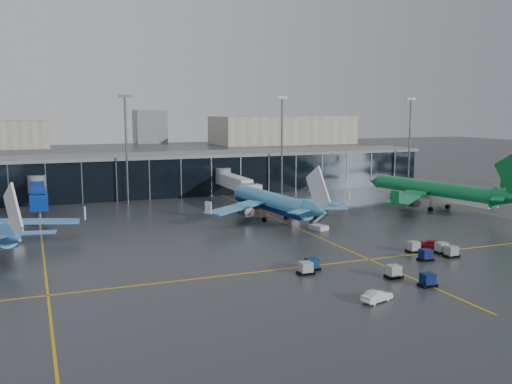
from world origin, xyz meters
name	(u,v)px	position (x,y,z in m)	size (l,w,h in m)	color
ground	(268,243)	(0.00, 0.00, 0.00)	(600.00, 600.00, 0.00)	#282B2D
terminal_pier	(177,173)	(0.00, 62.00, 5.42)	(142.00, 17.00, 10.70)	black
jet_bridges	(38,193)	(-35.00, 42.99, 4.55)	(94.00, 27.50, 7.20)	#595B60
flood_masts	(208,144)	(5.00, 50.00, 13.81)	(203.00, 0.50, 25.50)	#595B60
distant_hangars	(175,131)	(49.94, 270.08, 8.79)	(260.00, 71.00, 22.00)	#B2AD99
taxi_lines	(295,227)	(10.00, 10.61, 0.01)	(220.00, 120.00, 0.02)	gold
airliner_klm_near	(271,191)	(9.02, 19.79, 5.81)	(33.18, 37.79, 11.61)	#3D93C8
airliner_aer_lingus	(433,180)	(47.46, 17.56, 6.58)	(37.61, 42.83, 13.16)	#0D743A
baggage_carts	(398,260)	(11.96, -19.42, 0.76)	(26.97, 16.66, 1.70)	black
mobile_airstair	(319,225)	(13.16, 6.97, 0.77)	(3.07, 3.72, 3.45)	silver
service_van_red	(435,245)	(22.94, -13.77, 0.79)	(1.87, 4.66, 1.59)	#A70C12
service_van_white	(377,296)	(0.42, -31.48, 0.69)	(1.46, 4.19, 1.38)	silver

